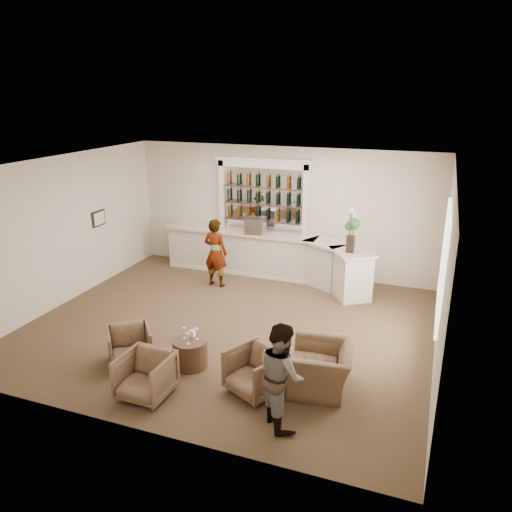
# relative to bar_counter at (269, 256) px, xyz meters

# --- Properties ---
(ground) EXTENTS (8.00, 8.00, 0.00)m
(ground) POSITION_rel_bar_counter_xyz_m (0.16, -3.00, -0.57)
(ground) COLOR brown
(ground) RESTS_ON ground
(room_shell) EXTENTS (8.04, 7.02, 3.32)m
(room_shell) POSITION_rel_bar_counter_xyz_m (0.33, -2.29, 1.77)
(room_shell) COLOR beige
(room_shell) RESTS_ON ground
(bar_counter) EXTENTS (5.72, 1.80, 1.14)m
(bar_counter) POSITION_rel_bar_counter_xyz_m (0.00, 0.00, 0.00)
(bar_counter) COLOR beige
(bar_counter) RESTS_ON ground
(back_bar_alcove) EXTENTS (2.64, 0.25, 3.00)m
(back_bar_alcove) POSITION_rel_bar_counter_xyz_m (-0.34, 0.41, 1.46)
(back_bar_alcove) COLOR white
(back_bar_alcove) RESTS_ON ground
(cocktail_table) EXTENTS (0.61, 0.61, 0.50)m
(cocktail_table) POSITION_rel_bar_counter_xyz_m (0.15, -4.68, -0.32)
(cocktail_table) COLOR brown
(cocktail_table) RESTS_ON ground
(sommelier) EXTENTS (0.66, 0.47, 1.70)m
(sommelier) POSITION_rel_bar_counter_xyz_m (-1.04, -1.03, 0.28)
(sommelier) COLOR gray
(sommelier) RESTS_ON ground
(guest) EXTENTS (0.96, 0.98, 1.59)m
(guest) POSITION_rel_bar_counter_xyz_m (2.12, -5.62, 0.22)
(guest) COLOR gray
(guest) RESTS_ON ground
(armchair_left) EXTENTS (1.04, 1.04, 0.68)m
(armchair_left) POSITION_rel_bar_counter_xyz_m (-0.89, -4.98, -0.23)
(armchair_left) COLOR brown
(armchair_left) RESTS_ON ground
(armchair_center) EXTENTS (0.79, 0.81, 0.72)m
(armchair_center) POSITION_rel_bar_counter_xyz_m (-0.08, -5.74, -0.21)
(armchair_center) COLOR brown
(armchair_center) RESTS_ON ground
(armchair_right) EXTENTS (1.06, 1.08, 0.74)m
(armchair_right) POSITION_rel_bar_counter_xyz_m (1.50, -5.02, -0.21)
(armchair_right) COLOR brown
(armchair_right) RESTS_ON ground
(armchair_far) EXTENTS (1.13, 1.25, 0.73)m
(armchair_far) POSITION_rel_bar_counter_xyz_m (2.45, -4.52, -0.21)
(armchair_far) COLOR brown
(armchair_far) RESTS_ON ground
(espresso_machine) EXTENTS (0.49, 0.42, 0.41)m
(espresso_machine) POSITION_rel_bar_counter_xyz_m (-0.36, -0.05, 0.77)
(espresso_machine) COLOR silver
(espresso_machine) RESTS_ON bar_counter
(flower_vase) EXTENTS (0.27, 0.27, 1.01)m
(flower_vase) POSITION_rel_bar_counter_xyz_m (2.17, -0.71, 1.13)
(flower_vase) COLOR black
(flower_vase) RESTS_ON bar_counter
(wine_glass_bar_left) EXTENTS (0.07, 0.07, 0.21)m
(wine_glass_bar_left) POSITION_rel_bar_counter_xyz_m (-1.11, -0.07, 0.67)
(wine_glass_bar_left) COLOR white
(wine_glass_bar_left) RESTS_ON bar_counter
(wine_glass_bar_right) EXTENTS (0.07, 0.07, 0.21)m
(wine_glass_bar_right) POSITION_rel_bar_counter_xyz_m (-0.66, 0.05, 0.67)
(wine_glass_bar_right) COLOR white
(wine_glass_bar_right) RESTS_ON bar_counter
(wine_glass_tbl_a) EXTENTS (0.07, 0.07, 0.21)m
(wine_glass_tbl_a) POSITION_rel_bar_counter_xyz_m (0.03, -4.65, 0.03)
(wine_glass_tbl_a) COLOR white
(wine_glass_tbl_a) RESTS_ON cocktail_table
(wine_glass_tbl_b) EXTENTS (0.07, 0.07, 0.21)m
(wine_glass_tbl_b) POSITION_rel_bar_counter_xyz_m (0.25, -4.60, 0.03)
(wine_glass_tbl_b) COLOR white
(wine_glass_tbl_b) RESTS_ON cocktail_table
(wine_glass_tbl_c) EXTENTS (0.07, 0.07, 0.21)m
(wine_glass_tbl_c) POSITION_rel_bar_counter_xyz_m (0.19, -4.81, 0.03)
(wine_glass_tbl_c) COLOR white
(wine_glass_tbl_c) RESTS_ON cocktail_table
(napkin_holder) EXTENTS (0.08, 0.08, 0.12)m
(napkin_holder) POSITION_rel_bar_counter_xyz_m (0.13, -4.54, -0.01)
(napkin_holder) COLOR white
(napkin_holder) RESTS_ON cocktail_table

